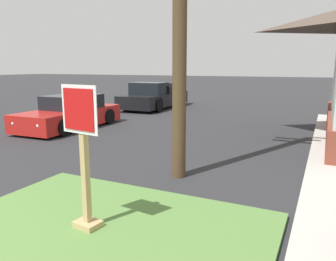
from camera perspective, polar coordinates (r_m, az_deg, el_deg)
name	(u,v)px	position (r m, az deg, el deg)	size (l,w,h in m)	color
grass_corner_patch	(63,260)	(4.44, -17.70, -20.57)	(4.62, 4.88, 0.08)	#567F3D
stop_sign	(84,164)	(4.68, -14.33, -5.57)	(0.65, 0.33, 2.02)	tan
manhole_cover	(41,197)	(6.49, -21.17, -10.73)	(0.70, 0.70, 0.02)	black
parked_sedan_red	(70,114)	(13.26, -16.52, 2.80)	(2.06, 4.46, 1.25)	red
pickup_truck_black	(154,97)	(18.80, -2.43, 5.76)	(2.29, 5.27, 1.48)	black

